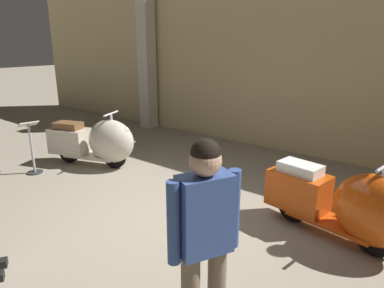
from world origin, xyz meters
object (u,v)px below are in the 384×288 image
visitor_1 (205,234)px  scooter_1 (348,205)px  scooter_0 (98,142)px  info_stanchion (32,152)px

visitor_1 → scooter_1: bearing=-76.3°
scooter_0 → info_stanchion: bearing=-143.5°
visitor_1 → info_stanchion: size_ratio=1.74×
visitor_1 → scooter_0: bearing=-1.3°
scooter_0 → scooter_1: scooter_1 is taller
scooter_0 → visitor_1: bearing=-47.2°
scooter_1 → info_stanchion: (-5.17, -1.14, -0.09)m
visitor_1 → info_stanchion: bearing=12.8°
scooter_1 → visitor_1: 2.34m
scooter_1 → visitor_1: bearing=-92.9°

